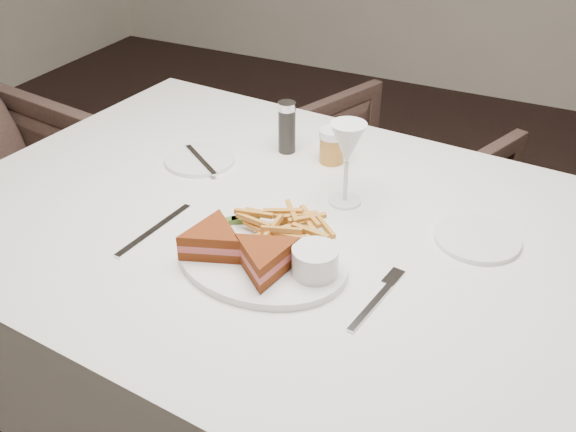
# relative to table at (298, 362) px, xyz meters

# --- Properties ---
(ground) EXTENTS (5.00, 5.00, 0.00)m
(ground) POSITION_rel_table_xyz_m (-0.15, 0.22, -0.38)
(ground) COLOR black
(ground) RESTS_ON ground
(table) EXTENTS (1.53, 1.09, 0.75)m
(table) POSITION_rel_table_xyz_m (0.00, 0.00, 0.00)
(table) COLOR silver
(table) RESTS_ON ground
(chair_far) EXTENTS (0.80, 0.78, 0.65)m
(chair_far) POSITION_rel_table_xyz_m (-0.09, 0.86, -0.05)
(chair_far) COLOR #47322B
(chair_far) RESTS_ON ground
(table_setting) EXTENTS (0.80, 0.63, 0.18)m
(table_setting) POSITION_rel_table_xyz_m (-0.01, -0.04, 0.41)
(table_setting) COLOR white
(table_setting) RESTS_ON table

